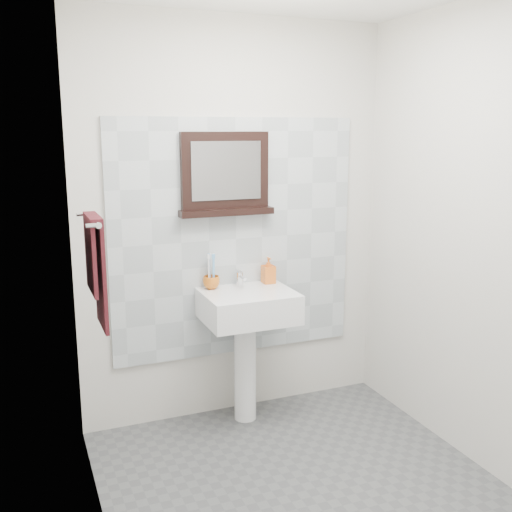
{
  "coord_description": "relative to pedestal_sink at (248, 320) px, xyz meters",
  "views": [
    {
      "loc": [
        -1.28,
        -2.41,
        1.83
      ],
      "look_at": [
        -0.08,
        0.55,
        1.15
      ],
      "focal_mm": 42.0,
      "sensor_mm": 36.0,
      "label": 1
    }
  ],
  "objects": [
    {
      "name": "floor",
      "position": [
        0.0,
        -0.87,
        -0.68
      ],
      "size": [
        2.0,
        2.2,
        0.01
      ],
      "primitive_type": "cube",
      "color": "#505254",
      "rests_on": "ground"
    },
    {
      "name": "back_wall",
      "position": [
        0.0,
        0.23,
        0.57
      ],
      "size": [
        2.0,
        0.01,
        2.5
      ],
      "primitive_type": "cube",
      "color": "silver",
      "rests_on": "ground"
    },
    {
      "name": "front_wall",
      "position": [
        0.0,
        -1.97,
        0.57
      ],
      "size": [
        2.0,
        0.01,
        2.5
      ],
      "primitive_type": "cube",
      "color": "silver",
      "rests_on": "ground"
    },
    {
      "name": "left_wall",
      "position": [
        -1.0,
        -0.87,
        0.57
      ],
      "size": [
        0.01,
        2.2,
        2.5
      ],
      "primitive_type": "cube",
      "color": "silver",
      "rests_on": "ground"
    },
    {
      "name": "right_wall",
      "position": [
        1.0,
        -0.87,
        0.57
      ],
      "size": [
        0.01,
        2.2,
        2.5
      ],
      "primitive_type": "cube",
      "color": "silver",
      "rests_on": "ground"
    },
    {
      "name": "splashback",
      "position": [
        0.0,
        0.21,
        0.47
      ],
      "size": [
        1.6,
        0.02,
        1.5
      ],
      "primitive_type": "cube",
      "color": "#B2BCC1",
      "rests_on": "back_wall"
    },
    {
      "name": "pedestal_sink",
      "position": [
        0.0,
        0.0,
        0.0
      ],
      "size": [
        0.55,
        0.44,
        0.96
      ],
      "color": "white",
      "rests_on": "ground"
    },
    {
      "name": "toothbrush_cup",
      "position": [
        -0.19,
        0.14,
        0.22
      ],
      "size": [
        0.13,
        0.13,
        0.08
      ],
      "primitive_type": "imported",
      "rotation": [
        0.0,
        0.0,
        0.39
      ],
      "color": "#CE6718",
      "rests_on": "pedestal_sink"
    },
    {
      "name": "toothbrushes",
      "position": [
        -0.18,
        0.14,
        0.31
      ],
      "size": [
        0.05,
        0.04,
        0.21
      ],
      "color": "white",
      "rests_on": "toothbrush_cup"
    },
    {
      "name": "soap_dispenser",
      "position": [
        0.2,
        0.14,
        0.27
      ],
      "size": [
        0.08,
        0.08,
        0.17
      ],
      "primitive_type": "imported",
      "rotation": [
        0.0,
        0.0,
        0.01
      ],
      "color": "#DA4219",
      "rests_on": "pedestal_sink"
    },
    {
      "name": "framed_mirror",
      "position": [
        -0.07,
        0.19,
        0.87
      ],
      "size": [
        0.59,
        0.11,
        0.5
      ],
      "color": "black",
      "rests_on": "back_wall"
    },
    {
      "name": "towel_bar",
      "position": [
        -0.94,
        -0.42,
        0.74
      ],
      "size": [
        0.07,
        0.4,
        0.03
      ],
      "color": "silver",
      "rests_on": "left_wall"
    },
    {
      "name": "hand_towel",
      "position": [
        -0.94,
        -0.42,
        0.53
      ],
      "size": [
        0.06,
        0.3,
        0.55
      ],
      "color": "black",
      "rests_on": "towel_bar"
    }
  ]
}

